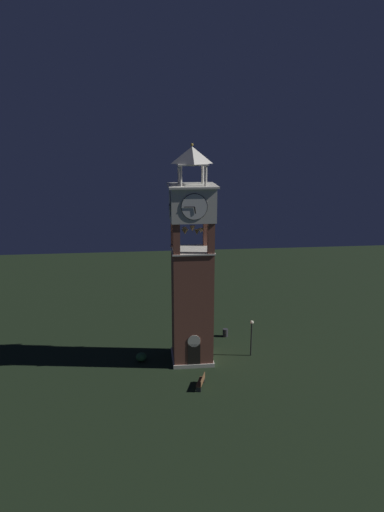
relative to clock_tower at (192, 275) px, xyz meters
name	(u,v)px	position (x,y,z in m)	size (l,w,h in m)	color
ground	(192,359)	(0.00, 0.00, -7.93)	(80.00, 80.00, 0.00)	black
clock_tower	(192,275)	(0.00, 0.00, 0.00)	(4.00, 4.00, 19.02)	brown
park_bench	(201,382)	(0.23, -4.85, -7.45)	(0.93, 1.66, 0.95)	brown
lamp_post	(251,331)	(5.44, 0.07, -5.50)	(0.36, 0.36, 3.46)	black
trash_bin	(225,333)	(3.83, 4.36, -7.53)	(0.52, 0.52, 0.80)	#2D2D33
shrub_near_entry	(141,357)	(-4.58, 0.09, -7.55)	(0.97, 0.97, 0.75)	#28562D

